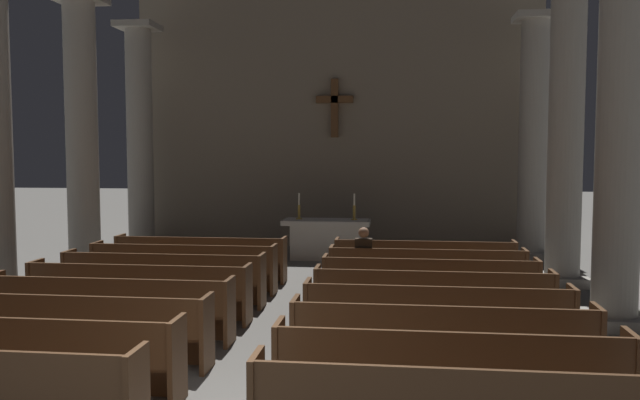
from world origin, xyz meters
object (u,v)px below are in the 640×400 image
(pew_left_row_6, at_px, (163,279))
(column_left_third, at_px, (82,140))
(pew_right_row_7, at_px, (427,273))
(column_left_fourth, at_px, (140,142))
(pew_left_row_2, at_px, (22,355))
(pew_right_row_8, at_px, (424,263))
(pew_right_row_5, at_px, (433,300))
(pew_right_row_3, at_px, (442,341))
(pew_left_row_4, at_px, (109,308))
(column_right_third, at_px, (566,139))
(lone_worshipper, at_px, (364,260))
(pew_left_row_5, at_px, (139,292))
(column_right_fourth, at_px, (533,141))
(pew_right_row_4, at_px, (437,318))
(candlestick_left, at_px, (299,211))
(pew_right_row_2, at_px, (449,372))
(pew_left_row_7, at_px, (184,268))
(pew_left_row_3, at_px, (71,329))
(candlestick_right, at_px, (354,211))
(column_right_second, at_px, (620,135))
(altar, at_px, (326,238))
(pew_right_row_6, at_px, (429,285))
(pew_left_row_8, at_px, (201,258))

(pew_left_row_6, bearing_deg, column_left_third, 136.14)
(pew_right_row_7, relative_size, column_left_fourth, 0.59)
(pew_left_row_2, relative_size, column_left_fourth, 0.59)
(column_left_third, bearing_deg, pew_right_row_8, -3.79)
(pew_left_row_2, distance_m, pew_right_row_5, 5.72)
(pew_right_row_5, bearing_deg, pew_right_row_3, -90.00)
(pew_left_row_4, bearing_deg, pew_right_row_3, -13.32)
(column_right_third, height_order, lone_worshipper, column_right_third)
(pew_left_row_5, relative_size, column_right_fourth, 0.59)
(pew_right_row_4, relative_size, candlestick_left, 5.47)
(pew_right_row_2, height_order, pew_right_row_5, same)
(column_right_third, bearing_deg, pew_left_row_2, -136.41)
(pew_left_row_7, bearing_deg, pew_left_row_3, -90.00)
(column_right_third, xyz_separation_m, candlestick_right, (-4.44, 2.58, -1.76))
(column_right_second, xyz_separation_m, column_left_third, (-10.29, 3.27, 0.00))
(pew_left_row_5, distance_m, pew_left_row_7, 2.21)
(pew_left_row_5, relative_size, altar, 1.64)
(pew_right_row_2, bearing_deg, pew_right_row_7, 90.00)
(pew_left_row_4, distance_m, pew_right_row_2, 5.16)
(altar, distance_m, candlestick_right, 0.98)
(pew_left_row_7, relative_size, pew_right_row_4, 1.00)
(pew_right_row_4, height_order, altar, altar)
(pew_right_row_2, xyz_separation_m, pew_right_row_7, (0.00, 5.52, 0.00))
(column_left_third, bearing_deg, candlestick_right, 23.86)
(pew_right_row_8, bearing_deg, column_left_fourth, 153.25)
(pew_right_row_6, bearing_deg, pew_right_row_5, -90.00)
(column_right_third, bearing_deg, candlestick_right, 149.81)
(pew_left_row_6, bearing_deg, pew_left_row_2, -90.00)
(candlestick_left, bearing_deg, column_right_second, -45.07)
(pew_right_row_6, relative_size, column_left_fourth, 0.59)
(pew_left_row_2, bearing_deg, pew_right_row_3, 13.32)
(pew_left_row_4, xyz_separation_m, pew_right_row_6, (4.66, 2.21, 0.00))
(column_right_fourth, bearing_deg, pew_right_row_8, -126.74)
(pew_right_row_5, distance_m, candlestick_right, 6.64)
(column_right_second, height_order, candlestick_right, column_right_second)
(pew_right_row_4, height_order, pew_right_row_7, same)
(pew_right_row_3, distance_m, lone_worshipper, 4.61)
(pew_left_row_5, xyz_separation_m, column_left_third, (-2.81, 3.81, 2.51))
(pew_right_row_5, bearing_deg, candlestick_left, 115.38)
(pew_left_row_4, distance_m, column_right_third, 9.29)
(pew_left_row_7, height_order, pew_right_row_8, same)
(pew_right_row_3, xyz_separation_m, pew_right_row_7, (0.00, 4.41, 0.00))
(pew_left_row_8, bearing_deg, candlestick_left, 62.09)
(column_right_second, bearing_deg, candlestick_left, 134.93)
(pew_right_row_2, bearing_deg, pew_left_row_5, 144.62)
(altar, bearing_deg, pew_right_row_7, -60.87)
(pew_right_row_7, relative_size, pew_right_row_8, 1.00)
(pew_right_row_3, distance_m, pew_right_row_6, 3.31)
(column_right_second, bearing_deg, pew_left_row_6, 175.64)
(pew_left_row_7, xyz_separation_m, pew_right_row_6, (4.66, -1.10, 0.00))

